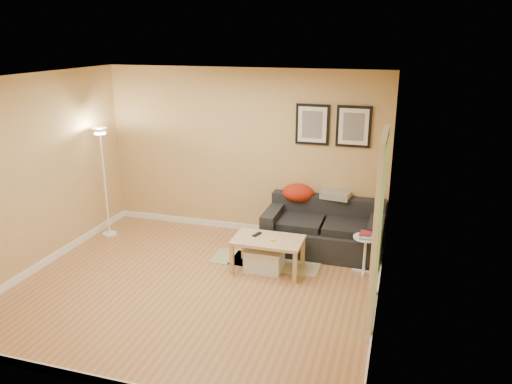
% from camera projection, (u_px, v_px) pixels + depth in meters
% --- Properties ---
extents(floor, '(4.50, 4.50, 0.00)m').
position_uv_depth(floor, '(196.00, 286.00, 6.32)').
color(floor, '#B2784C').
rests_on(floor, ground).
extents(ceiling, '(4.50, 4.50, 0.00)m').
position_uv_depth(ceiling, '(187.00, 78.00, 5.53)').
color(ceiling, white).
rests_on(ceiling, wall_back).
extents(wall_back, '(4.50, 0.00, 4.50)m').
position_uv_depth(wall_back, '(244.00, 152.00, 7.75)').
color(wall_back, tan).
rests_on(wall_back, ground).
extents(wall_front, '(4.50, 0.00, 4.50)m').
position_uv_depth(wall_front, '(94.00, 258.00, 4.10)').
color(wall_front, tan).
rests_on(wall_front, ground).
extents(wall_left, '(0.00, 4.00, 4.00)m').
position_uv_depth(wall_left, '(35.00, 174.00, 6.54)').
color(wall_left, tan).
rests_on(wall_left, ground).
extents(wall_right, '(0.00, 4.00, 4.00)m').
position_uv_depth(wall_right, '(385.00, 207.00, 5.30)').
color(wall_right, tan).
rests_on(wall_right, ground).
extents(baseboard_back, '(4.50, 0.02, 0.10)m').
position_uv_depth(baseboard_back, '(244.00, 227.00, 8.12)').
color(baseboard_back, white).
rests_on(baseboard_back, ground).
extents(baseboard_front, '(4.50, 0.02, 0.10)m').
position_uv_depth(baseboard_front, '(108.00, 382.00, 4.49)').
color(baseboard_front, white).
rests_on(baseboard_front, ground).
extents(baseboard_left, '(0.02, 4.00, 0.10)m').
position_uv_depth(baseboard_left, '(48.00, 260.00, 6.92)').
color(baseboard_left, white).
rests_on(baseboard_left, ground).
extents(baseboard_right, '(0.02, 4.00, 0.10)m').
position_uv_depth(baseboard_right, '(375.00, 309.00, 5.69)').
color(baseboard_right, white).
rests_on(baseboard_right, ground).
extents(sofa, '(1.70, 0.90, 0.75)m').
position_uv_depth(sofa, '(324.00, 227.00, 7.22)').
color(sofa, black).
rests_on(sofa, ground).
extents(red_throw, '(0.48, 0.36, 0.28)m').
position_uv_depth(red_throw, '(298.00, 193.00, 7.50)').
color(red_throw, '#B63510').
rests_on(red_throw, sofa).
extents(plaid_throw, '(0.45, 0.32, 0.10)m').
position_uv_depth(plaid_throw, '(336.00, 195.00, 7.36)').
color(plaid_throw, tan).
rests_on(plaid_throw, sofa).
extents(framed_print_left, '(0.50, 0.04, 0.60)m').
position_uv_depth(framed_print_left, '(312.00, 124.00, 7.28)').
color(framed_print_left, black).
rests_on(framed_print_left, wall_back).
extents(framed_print_right, '(0.50, 0.04, 0.60)m').
position_uv_depth(framed_print_right, '(354.00, 127.00, 7.11)').
color(framed_print_right, black).
rests_on(framed_print_right, wall_back).
extents(area_rug, '(1.25, 0.85, 0.01)m').
position_uv_depth(area_rug, '(278.00, 258.00, 7.08)').
color(area_rug, beige).
rests_on(area_rug, ground).
extents(green_runner, '(0.70, 0.50, 0.01)m').
position_uv_depth(green_runner, '(237.00, 258.00, 7.09)').
color(green_runner, '#668C4C').
rests_on(green_runner, ground).
extents(coffee_table, '(1.06, 0.83, 0.47)m').
position_uv_depth(coffee_table, '(268.00, 255.00, 6.66)').
color(coffee_table, tan).
rests_on(coffee_table, ground).
extents(remote_control, '(0.10, 0.17, 0.02)m').
position_uv_depth(remote_control, '(257.00, 234.00, 6.71)').
color(remote_control, black).
rests_on(remote_control, coffee_table).
extents(tape_roll, '(0.07, 0.07, 0.03)m').
position_uv_depth(tape_roll, '(272.00, 240.00, 6.52)').
color(tape_roll, yellow).
rests_on(tape_roll, coffee_table).
extents(storage_bin, '(0.51, 0.37, 0.31)m').
position_uv_depth(storage_bin, '(264.00, 259.00, 6.70)').
color(storage_bin, white).
rests_on(storage_bin, ground).
extents(side_table, '(0.34, 0.34, 0.51)m').
position_uv_depth(side_table, '(365.00, 254.00, 6.61)').
color(side_table, white).
rests_on(side_table, ground).
extents(book_stack, '(0.18, 0.23, 0.07)m').
position_uv_depth(book_stack, '(366.00, 235.00, 6.51)').
color(book_stack, teal).
rests_on(book_stack, side_table).
extents(floor_lamp, '(0.23, 0.23, 1.74)m').
position_uv_depth(floor_lamp, '(105.00, 186.00, 7.68)').
color(floor_lamp, white).
rests_on(floor_lamp, ground).
extents(doorway, '(0.12, 1.01, 2.13)m').
position_uv_depth(doorway, '(377.00, 235.00, 5.27)').
color(doorway, white).
rests_on(doorway, ground).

